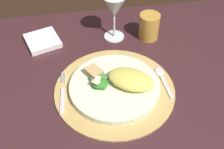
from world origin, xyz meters
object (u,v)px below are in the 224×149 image
Objects in this scene: dinner_plate at (115,87)px; fork at (63,94)px; napkin at (43,41)px; wine_glass at (114,8)px; amber_tumbler at (149,26)px; spoon at (162,76)px; dining_table at (130,116)px.

dinner_plate is 0.16m from fork.
dinner_plate is 1.65× the size of fork.
napkin reaches higher than fork.
dinner_plate is 0.29m from wine_glass.
wine_glass is 0.15m from amber_tumbler.
fork is at bearing -143.47° from amber_tumbler.
napkin is 1.21× the size of amber_tumbler.
spoon reaches higher than fork.
fork is at bearing 179.04° from dinner_plate.
dinner_plate reaches higher than napkin.
spoon is at bearing -64.27° from wine_glass.
napkin is at bearing 140.23° from dining_table.
wine_glass is at bearing -1.56° from napkin.
amber_tumbler reaches higher than napkin.
dining_table is 0.22m from spoon.
amber_tumbler is at bearing -4.13° from napkin.
wine_glass is at bearing 80.86° from dinner_plate.
napkin is 0.68× the size of wine_glass.
amber_tumbler is at bearing 36.53° from fork.
spoon is at bearing -92.76° from amber_tumbler.
spoon is (0.31, 0.02, -0.00)m from fork.
wine_glass reaches higher than spoon.
dinner_plate is at bearing -152.50° from dining_table.
spoon is 0.45m from napkin.
napkin is (-0.06, 0.27, 0.00)m from fork.
spoon is 1.22× the size of napkin.
napkin is at bearing 178.44° from wine_glass.
fork reaches higher than dining_table.
napkin is 0.29m from wine_glass.
napkin is at bearing 128.95° from dinner_plate.
dinner_plate is 2.90× the size of amber_tumbler.
fork is 0.35m from wine_glass.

